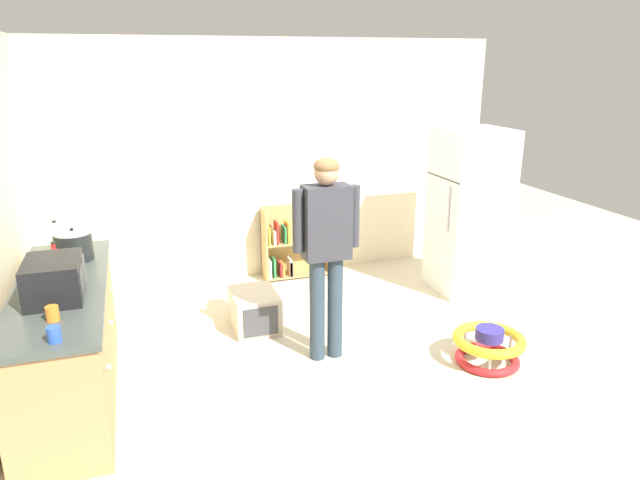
# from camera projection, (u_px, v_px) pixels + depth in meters

# --- Properties ---
(ground_plane) EXTENTS (12.00, 12.00, 0.00)m
(ground_plane) POSITION_uv_depth(u_px,v_px,m) (351.00, 363.00, 4.88)
(ground_plane) COLOR beige
(ground_plane) RESTS_ON ground
(back_wall) EXTENTS (5.20, 0.06, 2.70)m
(back_wall) POSITION_uv_depth(u_px,v_px,m) (280.00, 161.00, 6.58)
(back_wall) COLOR beige
(back_wall) RESTS_ON ground
(kitchen_counter) EXTENTS (0.65, 2.13, 0.90)m
(kitchen_counter) POSITION_uv_depth(u_px,v_px,m) (68.00, 341.00, 4.29)
(kitchen_counter) COLOR tan
(kitchen_counter) RESTS_ON ground
(refrigerator) EXTENTS (0.73, 0.68, 1.78)m
(refrigerator) POSITION_uv_depth(u_px,v_px,m) (469.00, 211.00, 6.22)
(refrigerator) COLOR white
(refrigerator) RESTS_ON ground
(bookshelf) EXTENTS (0.80, 0.28, 0.85)m
(bookshelf) POSITION_uv_depth(u_px,v_px,m) (292.00, 246.00, 6.73)
(bookshelf) COLOR tan
(bookshelf) RESTS_ON ground
(standing_person) EXTENTS (0.57, 0.22, 1.74)m
(standing_person) POSITION_uv_depth(u_px,v_px,m) (326.00, 242.00, 4.67)
(standing_person) COLOR #2F3F4D
(standing_person) RESTS_ON ground
(baby_walker) EXTENTS (0.60, 0.60, 0.32)m
(baby_walker) POSITION_uv_depth(u_px,v_px,m) (488.00, 346.00, 4.83)
(baby_walker) COLOR red
(baby_walker) RESTS_ON ground
(pet_carrier) EXTENTS (0.42, 0.55, 0.36)m
(pet_carrier) POSITION_uv_depth(u_px,v_px,m) (255.00, 310.00, 5.47)
(pet_carrier) COLOR beige
(pet_carrier) RESTS_ON ground
(microwave) EXTENTS (0.37, 0.48, 0.28)m
(microwave) POSITION_uv_depth(u_px,v_px,m) (54.00, 279.00, 3.90)
(microwave) COLOR black
(microwave) RESTS_ON kitchen_counter
(crock_pot) EXTENTS (0.30, 0.30, 0.27)m
(crock_pot) POSITION_uv_depth(u_px,v_px,m) (74.00, 245.00, 4.66)
(crock_pot) COLOR black
(crock_pot) RESTS_ON kitchen_counter
(banana_bunch) EXTENTS (0.15, 0.16, 0.04)m
(banana_bunch) POSITION_uv_depth(u_px,v_px,m) (62.00, 275.00, 4.28)
(banana_bunch) COLOR yellow
(banana_bunch) RESTS_ON kitchen_counter
(ketchup_bottle) EXTENTS (0.07, 0.07, 0.25)m
(ketchup_bottle) POSITION_uv_depth(u_px,v_px,m) (55.00, 260.00, 4.39)
(ketchup_bottle) COLOR red
(ketchup_bottle) RESTS_ON kitchen_counter
(clear_bottle) EXTENTS (0.07, 0.07, 0.25)m
(clear_bottle) POSITION_uv_depth(u_px,v_px,m) (56.00, 237.00, 4.96)
(clear_bottle) COLOR silver
(clear_bottle) RESTS_ON kitchen_counter
(orange_cup) EXTENTS (0.08, 0.08, 0.09)m
(orange_cup) POSITION_uv_depth(u_px,v_px,m) (52.00, 313.00, 3.60)
(orange_cup) COLOR orange
(orange_cup) RESTS_ON kitchen_counter
(yellow_cup) EXTENTS (0.08, 0.08, 0.09)m
(yellow_cup) POSITION_uv_depth(u_px,v_px,m) (35.00, 275.00, 4.24)
(yellow_cup) COLOR yellow
(yellow_cup) RESTS_ON kitchen_counter
(blue_cup) EXTENTS (0.08, 0.08, 0.09)m
(blue_cup) POSITION_uv_depth(u_px,v_px,m) (54.00, 334.00, 3.32)
(blue_cup) COLOR blue
(blue_cup) RESTS_ON kitchen_counter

